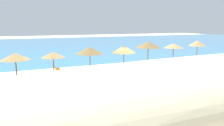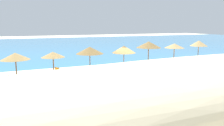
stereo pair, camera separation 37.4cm
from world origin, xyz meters
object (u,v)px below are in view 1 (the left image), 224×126
(beach_umbrella_3, at_px, (124,49))
(lounge_chair_1, at_px, (154,67))
(lounge_chair_2, at_px, (53,77))
(beach_umbrella_5, at_px, (174,46))
(lounge_chair_0, at_px, (208,62))
(beach_umbrella_4, at_px, (148,45))
(beach_umbrella_6, at_px, (197,43))
(beach_umbrella_1, at_px, (53,55))
(beach_umbrella_2, at_px, (90,50))
(beach_umbrella_0, at_px, (15,57))
(wooden_signpost, at_px, (11,85))
(cooler_box, at_px, (31,77))

(beach_umbrella_3, bearing_deg, lounge_chair_1, -14.53)
(lounge_chair_2, bearing_deg, beach_umbrella_3, -106.65)
(beach_umbrella_5, distance_m, lounge_chair_0, 4.65)
(beach_umbrella_4, distance_m, lounge_chair_2, 10.21)
(lounge_chair_0, height_order, lounge_chair_1, lounge_chair_0)
(beach_umbrella_6, height_order, lounge_chair_2, beach_umbrella_6)
(beach_umbrella_6, distance_m, lounge_chair_0, 2.43)
(beach_umbrella_1, bearing_deg, beach_umbrella_5, -0.27)
(beach_umbrella_3, relative_size, lounge_chair_1, 1.59)
(beach_umbrella_1, xyz_separation_m, beach_umbrella_2, (3.24, -0.10, 0.23))
(beach_umbrella_1, bearing_deg, beach_umbrella_6, -1.03)
(beach_umbrella_0, xyz_separation_m, beach_umbrella_6, (19.03, -0.07, 0.39))
(beach_umbrella_6, bearing_deg, beach_umbrella_5, 175.99)
(beach_umbrella_5, relative_size, lounge_chair_1, 1.59)
(beach_umbrella_0, xyz_separation_m, lounge_chair_0, (19.87, -0.97, -1.70))
(lounge_chair_0, relative_size, lounge_chair_1, 1.00)
(lounge_chair_1, xyz_separation_m, wooden_signpost, (-13.09, -2.89, 0.50))
(lounge_chair_1, bearing_deg, beach_umbrella_2, 112.25)
(beach_umbrella_5, height_order, lounge_chair_2, beach_umbrella_5)
(beach_umbrella_1, xyz_separation_m, wooden_signpost, (-3.35, -3.86, -1.22))
(beach_umbrella_3, height_order, beach_umbrella_4, beach_umbrella_4)
(beach_umbrella_1, relative_size, wooden_signpost, 1.58)
(beach_umbrella_5, height_order, wooden_signpost, beach_umbrella_5)
(beach_umbrella_2, bearing_deg, lounge_chair_1, -7.63)
(beach_umbrella_6, height_order, wooden_signpost, beach_umbrella_6)
(beach_umbrella_4, height_order, lounge_chair_1, beach_umbrella_4)
(lounge_chair_0, xyz_separation_m, lounge_chair_2, (-17.18, 0.08, -0.01))
(lounge_chair_0, xyz_separation_m, lounge_chair_1, (-7.20, 0.21, -0.08))
(beach_umbrella_1, height_order, lounge_chair_0, beach_umbrella_1)
(beach_umbrella_2, xyz_separation_m, lounge_chair_0, (13.69, -1.08, -1.88))
(lounge_chair_1, height_order, lounge_chair_2, lounge_chair_2)
(beach_umbrella_1, xyz_separation_m, cooler_box, (-1.81, 0.94, -1.98))
(beach_umbrella_6, distance_m, lounge_chair_1, 6.75)
(beach_umbrella_2, relative_size, lounge_chair_1, 1.62)
(lounge_chair_2, relative_size, wooden_signpost, 1.11)
(beach_umbrella_6, bearing_deg, beach_umbrella_4, 176.51)
(beach_umbrella_2, bearing_deg, beach_umbrella_6, -0.84)
(beach_umbrella_4, bearing_deg, beach_umbrella_1, -179.39)
(beach_umbrella_4, bearing_deg, beach_umbrella_3, -174.65)
(beach_umbrella_2, bearing_deg, cooler_box, 168.34)
(beach_umbrella_6, bearing_deg, beach_umbrella_0, 179.78)
(beach_umbrella_5, bearing_deg, beach_umbrella_2, -179.76)
(lounge_chair_1, xyz_separation_m, cooler_box, (-11.55, 1.91, -0.26))
(beach_umbrella_1, height_order, wooden_signpost, beach_umbrella_1)
(beach_umbrella_4, relative_size, beach_umbrella_5, 1.12)
(beach_umbrella_0, distance_m, beach_umbrella_1, 2.95)
(beach_umbrella_2, bearing_deg, beach_umbrella_4, 1.83)
(beach_umbrella_1, bearing_deg, lounge_chair_2, -102.63)
(beach_umbrella_4, bearing_deg, lounge_chair_2, -173.07)
(beach_umbrella_5, relative_size, beach_umbrella_6, 0.91)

